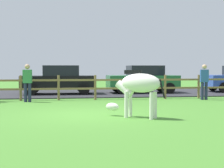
% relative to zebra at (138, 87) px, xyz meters
% --- Properties ---
extents(ground_plane, '(60.00, 60.00, 0.00)m').
position_rel_zebra_xyz_m(ground_plane, '(-1.48, 0.96, -0.93)').
color(ground_plane, '#47842D').
extents(parking_asphalt, '(28.00, 7.40, 0.05)m').
position_rel_zebra_xyz_m(parking_asphalt, '(-1.48, 10.26, -0.90)').
color(parking_asphalt, '#2D2D33').
rests_on(parking_asphalt, ground_plane).
extents(paddock_fence, '(22.04, 0.11, 1.14)m').
position_rel_zebra_xyz_m(paddock_fence, '(-1.52, 5.96, -0.28)').
color(paddock_fence, olive).
rests_on(paddock_fence, ground_plane).
extents(zebra, '(1.63, 1.36, 1.41)m').
position_rel_zebra_xyz_m(zebra, '(0.00, 0.00, 0.00)').
color(zebra, white).
rests_on(zebra, ground_plane).
extents(parked_car_black, '(4.00, 1.89, 1.56)m').
position_rel_zebra_xyz_m(parked_car_black, '(-2.37, 9.07, -0.08)').
color(parked_car_black, black).
rests_on(parked_car_black, parking_asphalt).
extents(parked_car_green, '(4.02, 1.93, 1.56)m').
position_rel_zebra_xyz_m(parked_car_green, '(2.40, 9.24, -0.08)').
color(parked_car_green, '#236B38').
rests_on(parked_car_green, parking_asphalt).
extents(visitor_left_of_tree, '(0.39, 0.28, 1.64)m').
position_rel_zebra_xyz_m(visitor_left_of_tree, '(4.31, 5.13, -0.02)').
color(visitor_left_of_tree, '#232847').
rests_on(visitor_left_of_tree, ground_plane).
extents(visitor_right_of_tree, '(0.39, 0.27, 1.64)m').
position_rel_zebra_xyz_m(visitor_right_of_tree, '(-3.68, 5.26, -0.02)').
color(visitor_right_of_tree, '#232847').
rests_on(visitor_right_of_tree, ground_plane).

